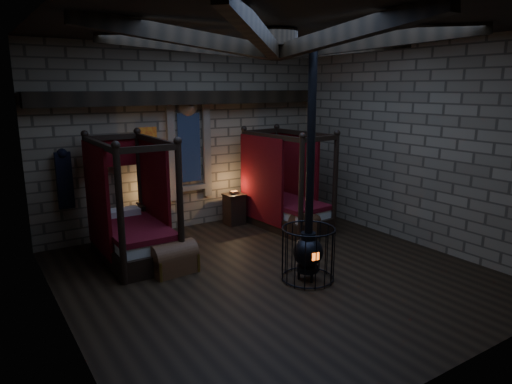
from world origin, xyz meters
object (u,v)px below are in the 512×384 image
bed_right (285,204)px  trunk_right (308,223)px  stove (308,247)px  bed_left (132,229)px  trunk_left (174,259)px

bed_right → trunk_right: (0.02, -0.86, -0.27)m
stove → bed_left: bearing=138.1°
trunk_left → trunk_right: (3.39, 0.33, 0.03)m
trunk_left → trunk_right: size_ratio=0.80×
bed_left → trunk_right: size_ratio=2.23×
bed_left → bed_right: size_ratio=1.03×
bed_left → trunk_right: bed_left is taller
bed_left → stove: 3.48m
bed_left → trunk_left: size_ratio=2.79×
trunk_left → stove: size_ratio=0.21×
trunk_right → trunk_left: bearing=160.7°
bed_right → trunk_right: bed_right is taller
trunk_right → bed_right: bearing=66.6°
trunk_left → bed_right: bearing=15.3°
bed_left → bed_right: bearing=0.9°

